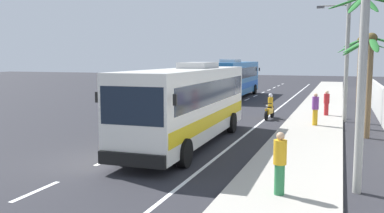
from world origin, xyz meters
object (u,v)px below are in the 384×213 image
at_px(pedestrian_near_kerb, 280,162).
at_px(palm_second, 362,32).
at_px(coach_bus_foreground, 189,102).
at_px(pedestrian_far_walk, 327,102).
at_px(motorcycle_beside_bus, 270,109).
at_px(utility_pole_mid, 347,40).
at_px(utility_pole_nearest, 364,35).
at_px(palm_nearest, 359,54).
at_px(coach_bus_far_lane, 234,78).
at_px(palm_third, 370,61).
at_px(pedestrian_midwalk, 315,109).

xyz_separation_m(pedestrian_near_kerb, palm_second, (2.42, 13.09, 4.18)).
xyz_separation_m(coach_bus_foreground, pedestrian_far_walk, (5.53, 10.81, -0.92)).
bearing_deg(motorcycle_beside_bus, utility_pole_mid, 4.68).
xyz_separation_m(pedestrian_near_kerb, utility_pole_mid, (1.66, 15.42, 3.84)).
distance_m(utility_pole_nearest, palm_nearest, 26.46).
bearing_deg(utility_pole_mid, pedestrian_far_walk, 124.19).
bearing_deg(pedestrian_near_kerb, palm_second, 101.85).
height_order(coach_bus_foreground, palm_second, palm_second).
bearing_deg(palm_nearest, utility_pole_mid, -95.35).
bearing_deg(coach_bus_far_lane, utility_pole_mid, -51.79).
relative_size(pedestrian_far_walk, palm_second, 0.22).
distance_m(motorcycle_beside_bus, utility_pole_nearest, 15.02).
bearing_deg(utility_pole_mid, palm_third, -78.65).
bearing_deg(coach_bus_foreground, pedestrian_midwalk, 51.57).
height_order(coach_bus_foreground, palm_third, palm_third).
bearing_deg(pedestrian_near_kerb, coach_bus_far_lane, 128.93).
height_order(utility_pole_mid, palm_nearest, utility_pole_mid).
height_order(pedestrian_midwalk, palm_nearest, palm_nearest).
distance_m(coach_bus_far_lane, pedestrian_near_kerb, 29.46).
relative_size(pedestrian_far_walk, utility_pole_nearest, 0.19).
xyz_separation_m(palm_nearest, palm_third, (-0.12, -17.56, -0.49)).
bearing_deg(pedestrian_near_kerb, utility_pole_mid, 106.16).
relative_size(pedestrian_midwalk, palm_second, 0.24).
relative_size(coach_bus_foreground, palm_third, 2.25).
xyz_separation_m(coach_bus_far_lane, utility_pole_nearest, (10.44, -26.88, 2.55)).
bearing_deg(motorcycle_beside_bus, palm_third, -41.57).
bearing_deg(palm_second, pedestrian_near_kerb, -100.46).
bearing_deg(motorcycle_beside_bus, utility_pole_nearest, -70.84).
distance_m(pedestrian_midwalk, utility_pole_nearest, 11.87).
height_order(motorcycle_beside_bus, palm_second, palm_second).
bearing_deg(palm_third, coach_bus_foreground, -151.81).
bearing_deg(pedestrian_midwalk, pedestrian_far_walk, 118.01).
relative_size(pedestrian_far_walk, utility_pole_mid, 0.18).
distance_m(motorcycle_beside_bus, pedestrian_far_walk, 3.87).
height_order(motorcycle_beside_bus, pedestrian_midwalk, pedestrian_midwalk).
bearing_deg(pedestrian_far_walk, palm_nearest, 44.38).
bearing_deg(utility_pole_nearest, palm_nearest, 88.27).
height_order(pedestrian_near_kerb, pedestrian_far_walk, pedestrian_near_kerb).
distance_m(utility_pole_mid, palm_second, 2.47).
bearing_deg(coach_bus_far_lane, pedestrian_far_walk, -51.27).
bearing_deg(palm_third, palm_nearest, 89.62).
distance_m(motorcycle_beside_bus, palm_third, 7.89).
bearing_deg(coach_bus_foreground, motorcycle_beside_bus, 76.31).
bearing_deg(pedestrian_near_kerb, utility_pole_nearest, 55.79).
distance_m(pedestrian_far_walk, utility_pole_mid, 4.32).
xyz_separation_m(coach_bus_far_lane, palm_second, (10.83, -15.14, 3.29)).
distance_m(pedestrian_midwalk, palm_second, 4.75).
xyz_separation_m(coach_bus_foreground, palm_second, (7.33, 6.94, 3.33)).
distance_m(palm_nearest, palm_third, 17.56).
relative_size(pedestrian_midwalk, palm_nearest, 0.32).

